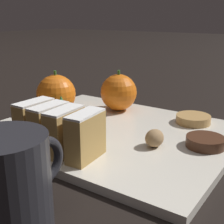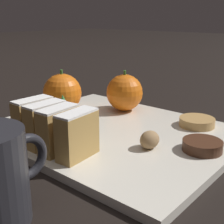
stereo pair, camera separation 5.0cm
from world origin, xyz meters
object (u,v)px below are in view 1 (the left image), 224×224
(walnut, at_px, (154,138))
(chocolate_cookie, at_px, (205,142))
(orange_far, at_px, (56,94))
(orange_near, at_px, (119,92))
(coffee_mug, at_px, (8,184))

(walnut, bearing_deg, chocolate_cookie, -56.42)
(orange_far, relative_size, walnut, 2.63)
(orange_near, bearing_deg, walnut, -130.73)
(chocolate_cookie, relative_size, coffee_mug, 0.49)
(chocolate_cookie, bearing_deg, orange_near, 68.04)
(coffee_mug, bearing_deg, orange_far, 36.58)
(orange_far, bearing_deg, walnut, -99.44)
(orange_far, height_order, chocolate_cookie, orange_far)
(orange_far, xyz_separation_m, chocolate_cookie, (0.00, -0.29, -0.03))
(orange_far, relative_size, chocolate_cookie, 1.49)
(walnut, bearing_deg, orange_far, 80.56)
(orange_near, distance_m, orange_far, 0.12)
(orange_far, distance_m, walnut, 0.23)
(orange_near, relative_size, chocolate_cookie, 1.43)
(orange_far, xyz_separation_m, walnut, (-0.04, -0.23, -0.02))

